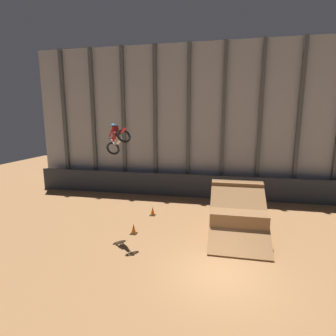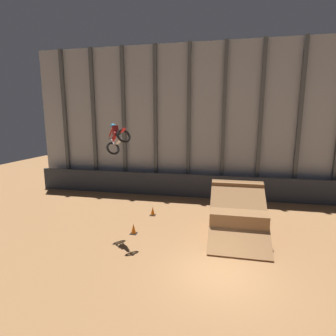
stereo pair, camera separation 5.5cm
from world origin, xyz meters
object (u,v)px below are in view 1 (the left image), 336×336
at_px(rider_bike_solo, 117,138).
at_px(traffic_cone_near_ramp, 153,211).
at_px(traffic_cone_arena_edge, 134,229).
at_px(dirt_ramp, 237,216).

distance_m(rider_bike_solo, traffic_cone_near_ramp, 6.05).
distance_m(rider_bike_solo, traffic_cone_arena_edge, 5.05).
distance_m(dirt_ramp, traffic_cone_near_ramp, 5.52).
relative_size(traffic_cone_near_ramp, traffic_cone_arena_edge, 1.00).
height_order(dirt_ramp, traffic_cone_near_ramp, dirt_ramp).
xyz_separation_m(rider_bike_solo, traffic_cone_near_ramp, (0.94, 3.28, -5.00)).
height_order(dirt_ramp, rider_bike_solo, rider_bike_solo).
distance_m(dirt_ramp, traffic_cone_arena_edge, 5.79).
bearing_deg(traffic_cone_arena_edge, dirt_ramp, 14.27).
xyz_separation_m(dirt_ramp, traffic_cone_near_ramp, (-5.26, 1.52, -0.66)).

